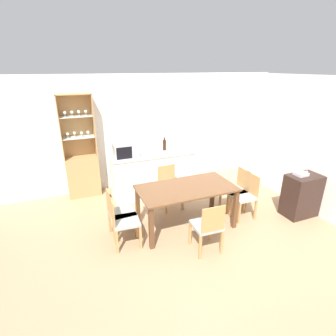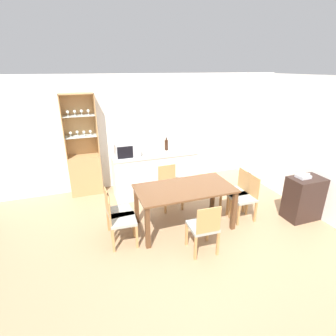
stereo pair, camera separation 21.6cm
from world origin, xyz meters
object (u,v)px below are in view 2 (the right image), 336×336
at_px(dining_table, 185,193).
at_px(dining_chair_head_near, 204,227).
at_px(telephone, 303,176).
at_px(wine_bottle, 166,145).
at_px(dining_chair_side_right_near, 244,197).
at_px(display_cabinet, 85,166).
at_px(dining_chair_head_far, 170,187).
at_px(dining_chair_side_right_far, 236,191).
at_px(side_cabinet, 303,198).
at_px(dining_chair_side_left_near, 120,220).
at_px(microwave, 127,150).
at_px(dining_chair_side_left_far, 118,212).

relative_size(dining_table, dining_chair_head_near, 1.96).
bearing_deg(telephone, wine_bottle, 133.05).
xyz_separation_m(dining_table, dining_chair_side_right_near, (1.15, -0.13, -0.22)).
distance_m(display_cabinet, dining_chair_head_near, 3.13).
bearing_deg(dining_table, dining_chair_head_far, 90.15).
bearing_deg(dining_chair_side_right_far, side_cabinet, -120.13).
height_order(dining_chair_head_far, dining_chair_side_left_near, same).
height_order(microwave, side_cabinet, microwave).
bearing_deg(dining_chair_side_left_far, dining_chair_side_right_near, 79.96).
distance_m(dining_chair_head_far, dining_chair_side_right_near, 1.45).
relative_size(display_cabinet, telephone, 10.14).
xyz_separation_m(display_cabinet, telephone, (3.67, -2.40, 0.20)).
bearing_deg(dining_chair_side_right_near, dining_table, 83.54).
distance_m(dining_chair_side_right_near, dining_chair_head_near, 1.30).
bearing_deg(microwave, telephone, -33.81).
height_order(display_cabinet, telephone, display_cabinet).
distance_m(dining_chair_side_left_far, dining_chair_side_right_near, 2.31).
relative_size(display_cabinet, dining_chair_side_left_near, 2.59).
bearing_deg(wine_bottle, dining_chair_side_right_near, -61.78).
height_order(dining_chair_side_left_far, side_cabinet, dining_chair_side_left_far).
height_order(dining_chair_side_left_near, microwave, microwave).
bearing_deg(dining_chair_head_far, display_cabinet, -40.66).
relative_size(dining_chair_head_far, dining_chair_side_left_near, 1.00).
height_order(microwave, telephone, microwave).
bearing_deg(dining_chair_side_right_far, dining_chair_side_right_near, -179.57).
xyz_separation_m(wine_bottle, telephone, (1.90, -2.04, -0.21)).
distance_m(dining_chair_head_near, telephone, 2.19).
relative_size(dining_chair_side_left_far, dining_chair_side_right_near, 1.00).
height_order(dining_chair_side_left_far, dining_chair_side_right_near, same).
xyz_separation_m(dining_chair_side_left_near, telephone, (3.27, -0.31, 0.41)).
bearing_deg(dining_chair_head_near, dining_table, 92.32).
distance_m(dining_chair_side_left_far, dining_chair_side_right_far, 2.29).
distance_m(dining_chair_side_right_far, telephone, 1.20).
bearing_deg(dining_chair_side_left_near, telephone, 88.55).
bearing_deg(dining_table, display_cabinet, 128.34).
relative_size(dining_chair_head_far, dining_chair_side_right_near, 1.00).
bearing_deg(dining_chair_side_left_near, dining_chair_head_near, 65.48).
relative_size(dining_chair_side_right_near, microwave, 1.72).
bearing_deg(dining_chair_head_far, dining_chair_side_left_far, 25.89).
relative_size(dining_chair_side_left_near, side_cabinet, 1.04).
relative_size(dining_chair_side_left_near, telephone, 3.91).
height_order(dining_chair_side_right_far, telephone, telephone).
bearing_deg(dining_chair_head_near, wine_bottle, 87.06).
relative_size(dining_chair_head_far, wine_bottle, 2.91).
xyz_separation_m(dining_chair_head_far, telephone, (2.12, -1.19, 0.41)).
bearing_deg(dining_chair_side_right_near, dining_chair_head_far, 52.53).
bearing_deg(side_cabinet, telephone, 147.64).
distance_m(dining_chair_head_near, microwave, 2.39).
distance_m(dining_chair_side_left_far, dining_chair_side_left_near, 0.26).
bearing_deg(dining_chair_head_near, side_cabinet, 9.42).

